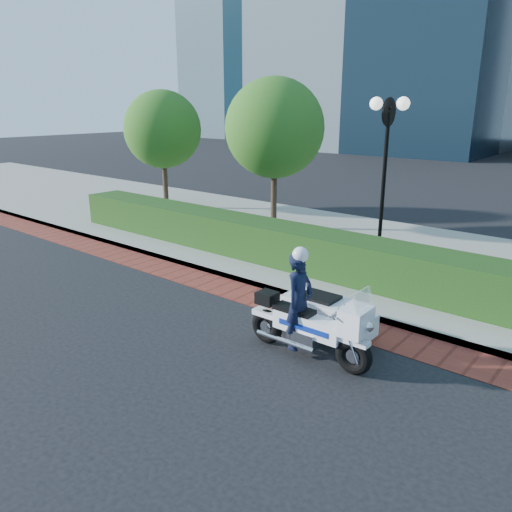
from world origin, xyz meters
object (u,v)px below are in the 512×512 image
Objects in this scene: tree_a at (163,130)px; lamppost at (386,155)px; police_motorcycle at (314,314)px; tree_b at (275,128)px.

lamppost is at bearing -7.41° from tree_a.
tree_a reaches higher than lamppost.
police_motorcycle is (1.20, -4.94, -2.29)m from lamppost.
lamppost is 0.92× the size of tree_a.
lamppost is 4.71m from tree_b.
tree_b is (-4.50, 1.30, 0.48)m from lamppost.
tree_b is at bearing 131.75° from police_motorcycle.
tree_b is 2.03× the size of police_motorcycle.
tree_a is 1.90× the size of police_motorcycle.
tree_b is 8.89m from police_motorcycle.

